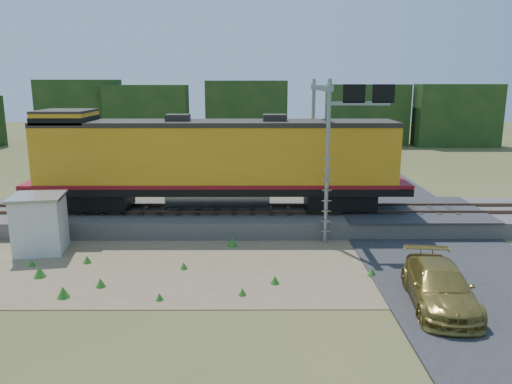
{
  "coord_description": "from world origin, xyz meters",
  "views": [
    {
      "loc": [
        -0.81,
        -18.12,
        7.14
      ],
      "look_at": [
        -0.74,
        3.0,
        2.4
      ],
      "focal_mm": 35.0,
      "sensor_mm": 36.0,
      "label": 1
    }
  ],
  "objects_px": {
    "shed": "(40,223)",
    "signal_gantry": "(330,118)",
    "car": "(440,286)",
    "locomotive": "(212,160)"
  },
  "relations": [
    {
      "from": "shed",
      "to": "signal_gantry",
      "type": "relative_size",
      "value": 0.34
    },
    {
      "from": "signal_gantry",
      "to": "car",
      "type": "xyz_separation_m",
      "value": [
        2.43,
        -8.51,
        -4.73
      ]
    },
    {
      "from": "shed",
      "to": "car",
      "type": "distance_m",
      "value": 15.93
    },
    {
      "from": "locomotive",
      "to": "car",
      "type": "bearing_deg",
      "value": -48.78
    },
    {
      "from": "car",
      "to": "shed",
      "type": "bearing_deg",
      "value": 167.23
    },
    {
      "from": "signal_gantry",
      "to": "car",
      "type": "relative_size",
      "value": 1.57
    },
    {
      "from": "locomotive",
      "to": "signal_gantry",
      "type": "relative_size",
      "value": 2.58
    },
    {
      "from": "shed",
      "to": "car",
      "type": "relative_size",
      "value": 0.54
    },
    {
      "from": "signal_gantry",
      "to": "locomotive",
      "type": "bearing_deg",
      "value": 173.2
    },
    {
      "from": "shed",
      "to": "signal_gantry",
      "type": "height_order",
      "value": "signal_gantry"
    }
  ]
}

